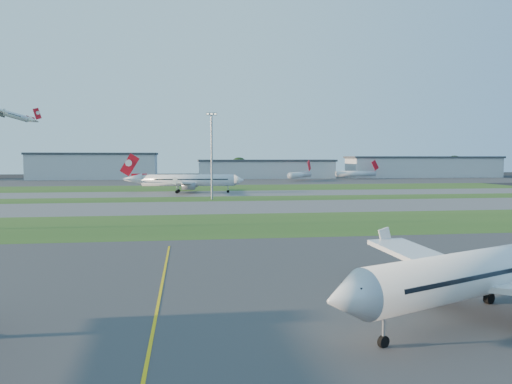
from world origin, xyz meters
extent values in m
plane|color=black|center=(0.00, 0.00, 0.00)|extent=(700.00, 700.00, 0.00)
cube|color=#333335|center=(0.00, 0.00, 0.01)|extent=(300.00, 70.00, 0.01)
cube|color=#234717|center=(0.00, 52.00, 0.01)|extent=(300.00, 34.00, 0.01)
cube|color=#515154|center=(0.00, 85.00, 0.01)|extent=(300.00, 32.00, 0.01)
cube|color=#234717|center=(0.00, 110.00, 0.01)|extent=(300.00, 18.00, 0.01)
cube|color=#515154|center=(0.00, 132.00, 0.01)|extent=(300.00, 26.00, 0.01)
cube|color=#234717|center=(0.00, 165.00, 0.01)|extent=(300.00, 40.00, 0.01)
cube|color=#333335|center=(0.00, 225.00, 0.01)|extent=(400.00, 80.00, 0.01)
cube|color=gold|center=(5.00, 0.00, 0.00)|extent=(0.25, 60.00, 0.02)
cylinder|color=silver|center=(31.29, -5.26, 3.85)|extent=(26.60, 14.18, 3.48)
cube|color=silver|center=(29.21, 1.83, 3.39)|extent=(6.35, 14.24, 1.42)
cylinder|color=gray|center=(28.75, -0.57, 2.38)|extent=(4.37, 3.47, 2.11)
cylinder|color=silver|center=(8.15, 136.73, 4.51)|extent=(32.48, 6.76, 4.08)
cube|color=red|center=(-12.20, 138.43, 10.00)|extent=(6.98, 0.96, 8.14)
cube|color=silver|center=(7.80, 145.39, 3.98)|extent=(7.35, 16.69, 1.66)
cube|color=silver|center=(6.36, 128.25, 3.98)|extent=(9.77, 16.82, 1.66)
cylinder|color=gray|center=(9.21, 142.90, 2.79)|extent=(4.71, 2.84, 2.47)
cylinder|color=gray|center=(8.17, 130.47, 2.79)|extent=(4.71, 2.84, 2.47)
cylinder|color=silver|center=(-80.00, 214.75, 34.31)|extent=(23.78, 8.20, 3.00)
cube|color=red|center=(-65.36, 218.08, 38.34)|extent=(5.06, 1.41, 5.98)
cube|color=silver|center=(-77.82, 208.76, 33.91)|extent=(8.52, 12.18, 1.22)
cube|color=silver|center=(-80.63, 221.09, 33.91)|extent=(3.79, 11.92, 1.22)
cylinder|color=gray|center=(-79.37, 210.19, 33.04)|extent=(3.64, 2.51, 1.82)
cylinder|color=gray|center=(-81.40, 219.13, 33.04)|extent=(3.64, 2.51, 1.82)
cylinder|color=silver|center=(67.76, 220.20, 3.20)|extent=(17.87, 22.91, 3.20)
cube|color=red|center=(75.40, 230.72, 8.00)|extent=(3.28, 4.36, 6.16)
cylinder|color=silver|center=(104.27, 235.06, 3.20)|extent=(25.96, 9.71, 3.20)
cube|color=red|center=(116.84, 238.37, 8.00)|extent=(5.08, 1.61, 6.16)
cylinder|color=gray|center=(15.00, 108.00, 12.50)|extent=(0.60, 0.60, 25.00)
cube|color=gray|center=(15.00, 108.00, 25.40)|extent=(3.20, 0.50, 0.80)
cube|color=#FFF2CC|center=(15.00, 108.00, 25.40)|extent=(2.80, 0.70, 0.35)
cube|color=#ADAFB5|center=(-45.00, 255.00, 7.00)|extent=(70.00, 22.00, 14.00)
cube|color=#383A3F|center=(-45.00, 255.00, 14.60)|extent=(71.40, 23.00, 1.20)
cube|color=#ADAFB5|center=(55.00, 255.00, 5.00)|extent=(80.00, 22.00, 10.00)
cube|color=#383A3F|center=(55.00, 255.00, 10.60)|extent=(81.60, 23.00, 1.20)
cube|color=#ADAFB5|center=(155.00, 255.00, 6.00)|extent=(95.00, 22.00, 12.00)
cube|color=#383A3F|center=(155.00, 255.00, 12.60)|extent=(96.90, 23.00, 1.20)
cylinder|color=black|center=(-20.00, 266.00, 1.80)|extent=(1.00, 1.00, 3.60)
sphere|color=black|center=(-20.00, 266.00, 5.85)|extent=(9.90, 9.90, 9.90)
cylinder|color=black|center=(40.00, 269.00, 2.10)|extent=(1.00, 1.00, 4.20)
sphere|color=black|center=(40.00, 269.00, 6.83)|extent=(11.55, 11.55, 11.55)
cylinder|color=black|center=(115.00, 267.00, 1.90)|extent=(1.00, 1.00, 3.80)
sphere|color=black|center=(115.00, 267.00, 6.17)|extent=(10.45, 10.45, 10.45)
cylinder|color=black|center=(185.00, 271.00, 2.30)|extent=(1.00, 1.00, 4.60)
sphere|color=black|center=(185.00, 271.00, 7.48)|extent=(12.65, 12.65, 12.65)
camera|label=1|loc=(7.52, -40.85, 12.65)|focal=35.00mm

